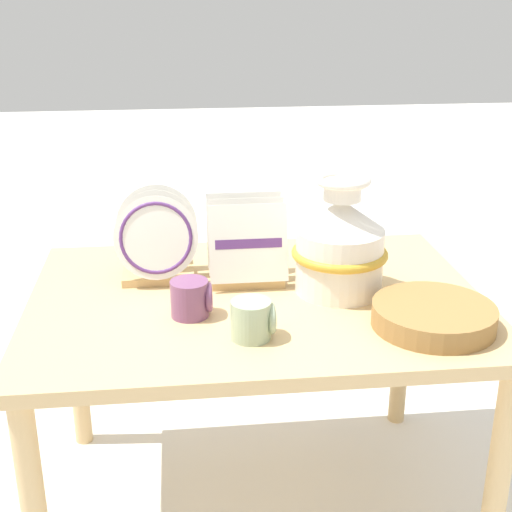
{
  "coord_description": "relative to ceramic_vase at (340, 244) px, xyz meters",
  "views": [
    {
      "loc": [
        -0.19,
        -1.67,
        1.42
      ],
      "look_at": [
        0.0,
        0.0,
        0.77
      ],
      "focal_mm": 50.0,
      "sensor_mm": 36.0,
      "label": 1
    }
  ],
  "objects": [
    {
      "name": "dish_rack_round_plates",
      "position": [
        -0.47,
        0.13,
        -0.03
      ],
      "size": [
        0.22,
        0.17,
        0.24
      ],
      "color": "tan",
      "rests_on": "display_table"
    },
    {
      "name": "mug_sage_glaze",
      "position": [
        -0.25,
        -0.24,
        -0.09
      ],
      "size": [
        0.1,
        0.09,
        0.09
      ],
      "color": "#9EB28E",
      "rests_on": "display_table"
    },
    {
      "name": "mug_plum_glaze",
      "position": [
        -0.39,
        -0.11,
        -0.09
      ],
      "size": [
        0.1,
        0.09,
        0.09
      ],
      "color": "#7A4770",
      "rests_on": "display_table"
    },
    {
      "name": "display_table",
      "position": [
        -0.22,
        -0.01,
        -0.21
      ],
      "size": [
        1.17,
        0.84,
        0.66
      ],
      "color": "tan",
      "rests_on": "ground_plane"
    },
    {
      "name": "ground_plane",
      "position": [
        -0.22,
        -0.01,
        -0.8
      ],
      "size": [
        14.0,
        14.0,
        0.0
      ],
      "primitive_type": "plane",
      "color": "silver"
    },
    {
      "name": "dish_rack_square_plates",
      "position": [
        -0.23,
        0.1,
        -0.05
      ],
      "size": [
        0.2,
        0.16,
        0.23
      ],
      "color": "tan",
      "rests_on": "display_table"
    },
    {
      "name": "wicker_charger_stack",
      "position": [
        0.18,
        -0.23,
        -0.1
      ],
      "size": [
        0.29,
        0.29,
        0.05
      ],
      "color": "olive",
      "rests_on": "display_table"
    },
    {
      "name": "ceramic_vase",
      "position": [
        0.0,
        0.0,
        0.0
      ],
      "size": [
        0.25,
        0.25,
        0.31
      ],
      "color": "white",
      "rests_on": "display_table"
    }
  ]
}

